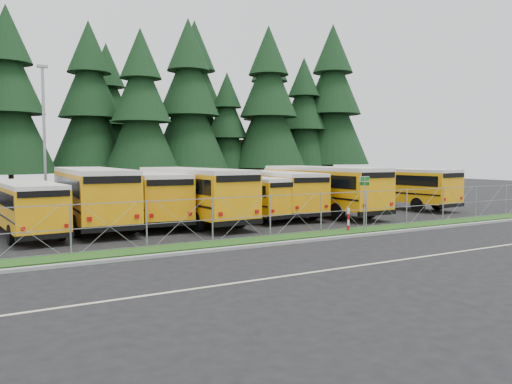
% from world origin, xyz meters
% --- Properties ---
extents(ground, '(120.00, 120.00, 0.00)m').
position_xyz_m(ground, '(0.00, 0.00, 0.00)').
color(ground, black).
rests_on(ground, ground).
extents(curb, '(50.00, 0.25, 0.12)m').
position_xyz_m(curb, '(0.00, -3.10, 0.06)').
color(curb, gray).
rests_on(curb, ground).
extents(grass_verge, '(50.00, 1.40, 0.06)m').
position_xyz_m(grass_verge, '(0.00, -1.70, 0.03)').
color(grass_verge, '#174012').
rests_on(grass_verge, ground).
extents(road_lane_line, '(50.00, 0.12, 0.01)m').
position_xyz_m(road_lane_line, '(0.00, -8.00, 0.01)').
color(road_lane_line, beige).
rests_on(road_lane_line, ground).
extents(chainlink_fence, '(44.00, 0.10, 2.00)m').
position_xyz_m(chainlink_fence, '(0.00, -1.00, 1.00)').
color(chainlink_fence, gray).
rests_on(chainlink_fence, ground).
extents(brick_building, '(22.00, 10.00, 6.00)m').
position_xyz_m(brick_building, '(6.00, 40.00, 3.00)').
color(brick_building, brown).
rests_on(brick_building, ground).
extents(bus_0, '(3.17, 10.02, 2.58)m').
position_xyz_m(bus_0, '(-14.07, 5.46, 1.29)').
color(bus_0, orange).
rests_on(bus_0, ground).
extents(bus_1, '(3.22, 12.18, 3.17)m').
position_xyz_m(bus_1, '(-10.66, 6.73, 1.59)').
color(bus_1, orange).
rests_on(bus_1, ground).
extents(bus_2, '(3.55, 11.30, 2.92)m').
position_xyz_m(bus_2, '(-7.50, 6.86, 1.46)').
color(bus_2, orange).
rests_on(bus_2, ground).
extents(bus_3, '(3.46, 12.08, 3.13)m').
position_xyz_m(bus_3, '(-5.33, 5.70, 1.57)').
color(bus_3, orange).
rests_on(bus_3, ground).
extents(bus_4, '(3.59, 10.08, 2.58)m').
position_xyz_m(bus_4, '(-1.99, 6.25, 1.29)').
color(bus_4, orange).
rests_on(bus_4, ground).
extents(bus_5, '(3.96, 11.07, 2.84)m').
position_xyz_m(bus_5, '(0.99, 6.57, 1.42)').
color(bus_5, orange).
rests_on(bus_5, ground).
extents(bus_6, '(2.92, 12.02, 3.15)m').
position_xyz_m(bus_6, '(3.75, 5.53, 1.57)').
color(bus_6, orange).
rests_on(bus_6, ground).
extents(bus_east, '(3.77, 11.39, 2.93)m').
position_xyz_m(bus_east, '(11.09, 6.32, 1.47)').
color(bus_east, orange).
rests_on(bus_east, ground).
extents(street_sign, '(0.81, 0.54, 2.81)m').
position_xyz_m(street_sign, '(0.93, -2.03, 2.03)').
color(street_sign, gray).
rests_on(street_sign, ground).
extents(striped_bollard, '(0.11, 0.11, 1.20)m').
position_xyz_m(striped_bollard, '(0.35, -1.51, 0.60)').
color(striped_bollard, '#B20C0C').
rests_on(striped_bollard, ground).
extents(light_standard, '(0.70, 0.35, 10.14)m').
position_xyz_m(light_standard, '(-11.76, 16.65, 5.50)').
color(light_standard, gray).
rests_on(light_standard, ground).
extents(conifer_2, '(7.38, 7.38, 16.33)m').
position_xyz_m(conifer_2, '(-13.42, 25.27, 8.16)').
color(conifer_2, black).
rests_on(conifer_2, ground).
extents(conifer_3, '(7.47, 7.47, 16.51)m').
position_xyz_m(conifer_3, '(-6.40, 27.69, 8.26)').
color(conifer_3, black).
rests_on(conifer_3, ground).
extents(conifer_4, '(6.96, 6.96, 15.38)m').
position_xyz_m(conifer_4, '(-2.72, 23.63, 7.69)').
color(conifer_4, black).
rests_on(conifer_4, ground).
extents(conifer_5, '(7.87, 7.87, 17.42)m').
position_xyz_m(conifer_5, '(2.65, 25.53, 8.71)').
color(conifer_5, black).
rests_on(conifer_5, ground).
extents(conifer_6, '(5.85, 5.85, 12.94)m').
position_xyz_m(conifer_6, '(8.00, 27.79, 6.47)').
color(conifer_6, black).
rests_on(conifer_6, ground).
extents(conifer_7, '(8.12, 8.12, 17.96)m').
position_xyz_m(conifer_7, '(12.02, 25.76, 8.98)').
color(conifer_7, black).
rests_on(conifer_7, ground).
extents(conifer_8, '(7.03, 7.03, 15.54)m').
position_xyz_m(conifer_8, '(18.23, 27.95, 7.77)').
color(conifer_8, black).
rests_on(conifer_8, ground).
extents(conifer_9, '(8.94, 8.94, 19.77)m').
position_xyz_m(conifer_9, '(22.04, 27.38, 9.89)').
color(conifer_9, black).
rests_on(conifer_9, ground).
extents(conifer_11, '(7.24, 7.24, 16.00)m').
position_xyz_m(conifer_11, '(-3.36, 33.99, 8.00)').
color(conifer_11, black).
rests_on(conifer_11, ground).
extents(conifer_12, '(8.71, 8.71, 19.26)m').
position_xyz_m(conifer_12, '(6.18, 32.36, 9.63)').
color(conifer_12, black).
rests_on(conifer_12, ground).
extents(conifer_13, '(8.42, 8.42, 18.63)m').
position_xyz_m(conifer_13, '(16.16, 32.45, 9.32)').
color(conifer_13, black).
rests_on(conifer_13, ground).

